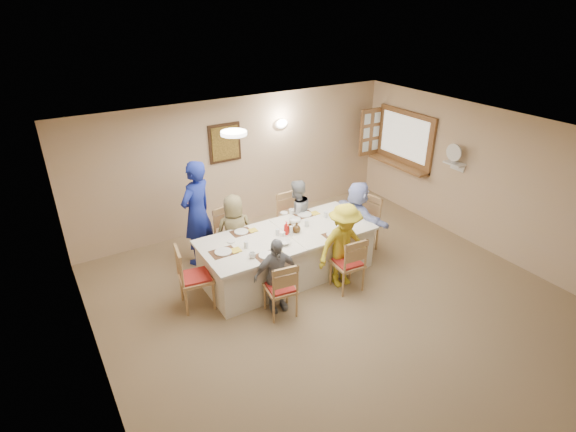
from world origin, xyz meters
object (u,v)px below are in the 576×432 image
diner_back_right (296,215)px  chair_right_end (362,224)px  desk_fan (455,156)px  diner_back_left (235,232)px  chair_front_left (280,287)px  chair_left_end (196,276)px  chair_back_right (293,220)px  diner_front_left (276,275)px  condiment_ketchup (286,228)px  diner_front_right (344,246)px  diner_right_end (357,218)px  dining_table (287,254)px  chair_back_left (232,237)px  serving_hatch (405,139)px  chair_front_right (348,262)px  caregiver (197,213)px

diner_back_right → chair_right_end: bearing=136.9°
desk_fan → diner_back_right: 3.05m
chair_right_end → diner_back_left: (-2.15, 0.68, 0.14)m
chair_front_left → chair_left_end: bearing=-31.6°
chair_back_right → diner_front_left: size_ratio=0.84×
desk_fan → chair_front_left: size_ratio=0.34×
chair_back_right → condiment_ketchup: bearing=-129.2°
diner_front_right → diner_right_end: bearing=41.4°
dining_table → diner_right_end: (1.42, 0.00, 0.29)m
chair_back_left → diner_right_end: diner_right_end is taller
diner_front_left → chair_left_end: bearing=150.2°
serving_hatch → condiment_ketchup: 3.67m
dining_table → chair_front_left: size_ratio=3.15×
diner_front_left → condiment_ketchup: size_ratio=5.15×
serving_hatch → diner_back_right: size_ratio=1.16×
diner_back_left → condiment_ketchup: size_ratio=5.76×
diner_back_left → diner_back_right: size_ratio=1.00×
chair_front_left → diner_back_right: size_ratio=0.68×
chair_left_end → chair_right_end: chair_right_end is taller
serving_hatch → chair_back_left: size_ratio=1.52×
chair_front_left → chair_front_right: size_ratio=0.96×
caregiver → dining_table: bearing=103.6°
diner_back_left → caregiver: 0.70m
dining_table → condiment_ketchup: 0.49m
diner_back_left → diner_right_end: diner_right_end is taller
diner_front_right → caregiver: size_ratio=0.76×
serving_hatch → caregiver: serving_hatch is taller
chair_front_right → chair_right_end: 1.24m
diner_back_left → condiment_ketchup: (0.58, -0.69, 0.23)m
chair_back_right → diner_front_right: size_ratio=0.70×
diner_back_left → serving_hatch: bearing=-163.9°
serving_hatch → chair_right_end: bearing=-151.4°
dining_table → chair_left_end: chair_left_end is taller
diner_back_right → diner_right_end: diner_right_end is taller
serving_hatch → diner_right_end: size_ratio=1.12×
chair_back_right → diner_back_right: 0.20m
dining_table → chair_back_left: size_ratio=2.83×
chair_front_left → caregiver: caregiver is taller
diner_back_left → diner_front_right: bearing=142.5°
diner_right_end → condiment_ketchup: 1.46m
diner_front_right → condiment_ketchup: diner_front_right is taller
chair_front_left → chair_left_end: (-0.95, 0.80, 0.05)m
chair_front_left → chair_back_right: bearing=-118.4°
serving_hatch → dining_table: (-3.44, -1.03, -1.12)m
chair_front_right → caregiver: caregiver is taller
diner_back_right → chair_left_end: bearing=10.1°
serving_hatch → condiment_ketchup: bearing=-163.3°
desk_fan → diner_right_end: size_ratio=0.22×
dining_table → caregiver: size_ratio=1.54×
caregiver → chair_front_right: bearing=101.4°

